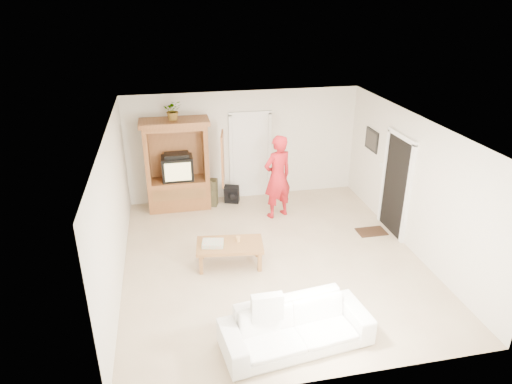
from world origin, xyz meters
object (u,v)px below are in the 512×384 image
(man, at_px, (278,177))
(sofa, at_px, (296,327))
(coffee_table, at_px, (230,246))
(armoire, at_px, (179,171))

(man, bearing_deg, sofa, 58.97)
(sofa, relative_size, coffee_table, 1.67)
(man, distance_m, sofa, 4.15)
(man, distance_m, coffee_table, 2.30)
(man, height_order, coffee_table, man)
(man, xyz_separation_m, coffee_table, (-1.34, -1.79, -0.55))
(armoire, distance_m, coffee_table, 2.85)
(armoire, relative_size, coffee_table, 1.64)
(armoire, relative_size, sofa, 0.99)
(sofa, bearing_deg, man, 72.40)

